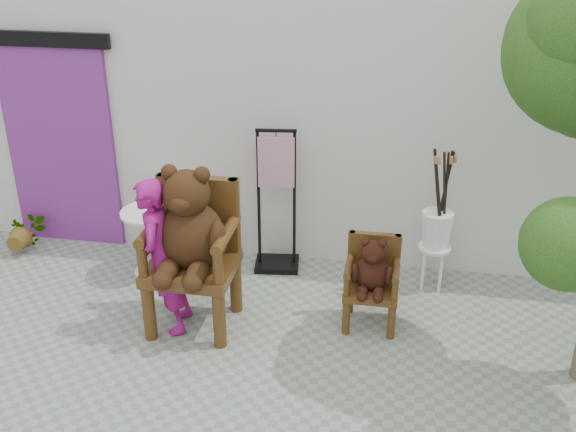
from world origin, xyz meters
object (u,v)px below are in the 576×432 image
Objects in this scene: chair_small at (372,274)px; cafe_table at (153,235)px; person at (163,257)px; chair_big at (190,236)px; stool_bucket at (437,229)px; display_stand at (277,217)px.

chair_small reaches higher than cafe_table.
person is (-1.79, -0.38, 0.20)m from chair_small.
chair_big reaches higher than person.
stool_bucket is (2.13, 1.01, -0.24)m from chair_big.
chair_big is at bearing -122.33° from display_stand.
cafe_table is 1.27m from display_stand.
stool_bucket reaches higher than cafe_table.
cafe_table is 2.82m from stool_bucket.
person is 1.46m from display_stand.
stool_bucket is at bearing 53.09° from chair_small.
cafe_table is 0.47× the size of display_stand.
cafe_table is (-0.45, 0.91, -0.27)m from person.
chair_small is (1.57, 0.26, -0.36)m from chair_big.
cafe_table is (-0.68, 0.79, -0.44)m from chair_big.
chair_small is at bearing 9.52° from chair_big.
chair_big is 1.28m from display_stand.
display_stand reaches higher than person.
person is at bearing -153.02° from chair_big.
display_stand is at bearing 139.94° from chair_small.
chair_small is 0.61× the size of person.
cafe_table is at bearing -171.34° from display_stand.
chair_small is 1.24× the size of cafe_table.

